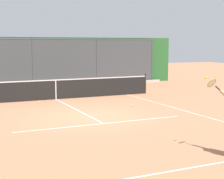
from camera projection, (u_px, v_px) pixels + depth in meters
name	position (u px, v px, depth m)	size (l,w,h in m)	color
ground_plane	(90.00, 117.00, 13.26)	(60.00, 60.00, 0.00)	#B27551
court_line_markings	(106.00, 125.00, 11.91)	(7.77, 10.65, 0.01)	white
fence_backdrop	(31.00, 62.00, 22.27)	(19.66, 1.37, 3.06)	#474C51
tennis_net	(56.00, 89.00, 17.31)	(9.99, 0.09, 1.07)	#2D2D2D
tennis_ball_near_net	(131.00, 105.00, 15.48)	(0.07, 0.07, 0.07)	#D6E042
tennis_ball_by_sideline	(39.00, 102.00, 16.41)	(0.07, 0.07, 0.07)	#D6E042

